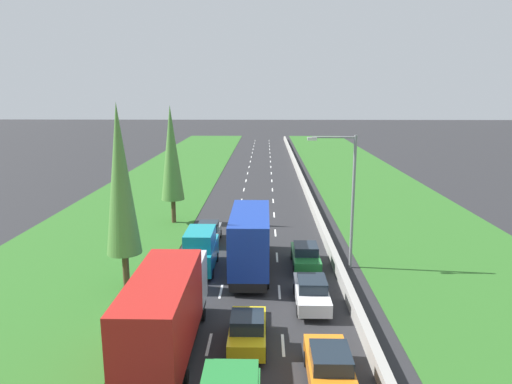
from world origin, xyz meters
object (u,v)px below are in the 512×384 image
Objects in this scene: teal_van_left_lane at (201,250)px; yellow_hatchback_centre_lane_third at (248,330)px; orange_sedan_right_lane at (330,368)px; green_sedan_right_lane at (305,256)px; blue_box_truck_centre_lane at (251,238)px; grey_hatchback_left_lane at (209,232)px; poplar_tree_third at (171,154)px; street_light_mast at (348,192)px; poplar_tree_second at (120,180)px; white_sedan_right_lane at (312,292)px; red_box_truck_left_lane at (166,312)px.

teal_van_left_lane is 10.28m from yellow_hatchback_centre_lane_third.
teal_van_left_lane is at bearing 118.85° from orange_sedan_right_lane.
blue_box_truck_centre_lane is at bearing -171.95° from green_sedan_right_lane.
poplar_tree_third reaches higher than grey_hatchback_left_lane.
poplar_tree_third reaches higher than yellow_hatchback_centre_lane_third.
green_sedan_right_lane is 5.18m from street_light_mast.
poplar_tree_second is at bearing 138.61° from yellow_hatchback_centre_lane_third.
orange_sedan_right_lane is 0.48× the size of blue_box_truck_centre_lane.
white_sedan_right_lane is 20.80m from poplar_tree_third.
red_box_truck_left_lane is at bearing -164.95° from yellow_hatchback_centre_lane_third.
yellow_hatchback_centre_lane_third is (3.50, -9.65, -0.56)m from teal_van_left_lane.
blue_box_truck_centre_lane is (3.32, 0.14, 0.78)m from teal_van_left_lane.
blue_box_truck_centre_lane is at bearing 72.59° from red_box_truck_left_lane.
white_sedan_right_lane is 0.42× the size of poplar_tree_third.
street_light_mast is at bearing 64.05° from white_sedan_right_lane.
yellow_hatchback_centre_lane_third and grey_hatchback_left_lane have the same top height.
white_sedan_right_lane is at bearing -115.95° from street_light_mast.
yellow_hatchback_centre_lane_third is 16.00m from grey_hatchback_left_lane.
poplar_tree_third is at bearing 100.29° from red_box_truck_left_lane.
teal_van_left_lane is 1.26× the size of grey_hatchback_left_lane.
grey_hatchback_left_lane is at bearing 91.70° from teal_van_left_lane.
red_box_truck_left_lane is at bearing -61.84° from poplar_tree_second.
orange_sedan_right_lane is 0.50× the size of street_light_mast.
street_light_mast is at bearing -28.00° from grey_hatchback_left_lane.
white_sedan_right_lane is 5.88m from green_sedan_right_lane.
yellow_hatchback_centre_lane_third is 10.91m from green_sedan_right_lane.
blue_box_truck_centre_lane is at bearing -58.84° from grey_hatchback_left_lane.
white_sedan_right_lane is (3.56, -5.36, -1.37)m from blue_box_truck_centre_lane.
grey_hatchback_left_lane is (-0.18, 5.92, -0.56)m from teal_van_left_lane.
poplar_tree_second is (-7.50, -3.03, 4.45)m from blue_box_truck_centre_lane.
yellow_hatchback_centre_lane_third is 0.87× the size of white_sedan_right_lane.
green_sedan_right_lane is (3.54, 10.32, -0.02)m from yellow_hatchback_centre_lane_third.
poplar_tree_second is at bearing 138.93° from orange_sedan_right_lane.
yellow_hatchback_centre_lane_third reaches higher than green_sedan_right_lane.
red_box_truck_left_lane is 2.09× the size of white_sedan_right_lane.
street_light_mast is at bearing -38.33° from poplar_tree_third.
grey_hatchback_left_lane is 0.87× the size of white_sedan_right_lane.
poplar_tree_second reaches higher than green_sedan_right_lane.
teal_van_left_lane is 3.42m from blue_box_truck_centre_lane.
orange_sedan_right_lane is at bearing -41.07° from poplar_tree_second.
red_box_truck_left_lane is 1.04× the size of street_light_mast.
street_light_mast is (13.91, 3.54, -1.40)m from poplar_tree_second.
yellow_hatchback_centre_lane_third is 5.58m from white_sedan_right_lane.
blue_box_truck_centre_lane is 2.09× the size of white_sedan_right_lane.
white_sedan_right_lane is 0.40× the size of poplar_tree_second.
orange_sedan_right_lane is 14.21m from street_light_mast.
blue_box_truck_centre_lane reaches higher than green_sedan_right_lane.
poplar_tree_third is (-4.07, 11.57, 4.97)m from teal_van_left_lane.
poplar_tree_third reaches higher than green_sedan_right_lane.
white_sedan_right_lane is (6.93, 5.39, -1.37)m from red_box_truck_left_lane.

